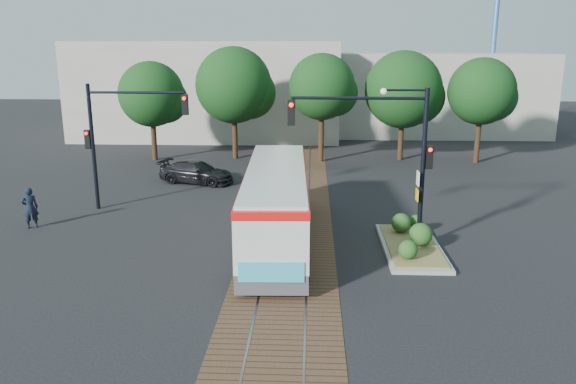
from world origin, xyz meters
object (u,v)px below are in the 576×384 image
(officer, at_px, (30,208))
(signal_pole_left, at_px, (115,130))
(city_bus, at_px, (276,201))
(parked_car, at_px, (196,172))
(traffic_island, at_px, (412,240))
(signal_pole_main, at_px, (391,143))

(officer, bearing_deg, signal_pole_left, -163.75)
(city_bus, height_order, parked_car, city_bus)
(traffic_island, xyz_separation_m, officer, (-16.10, 1.83, 0.58))
(traffic_island, distance_m, signal_pole_left, 14.50)
(traffic_island, distance_m, signal_pole_main, 3.95)
(signal_pole_main, distance_m, signal_pole_left, 13.14)
(city_bus, relative_size, officer, 6.23)
(officer, bearing_deg, traffic_island, 143.27)
(traffic_island, xyz_separation_m, signal_pole_main, (-0.96, 0.09, 3.83))
(traffic_island, xyz_separation_m, signal_pole_left, (-13.19, 4.89, 3.54))
(officer, relative_size, parked_car, 0.42)
(signal_pole_main, bearing_deg, signal_pole_left, 158.55)
(city_bus, distance_m, traffic_island, 5.55)
(parked_car, bearing_deg, signal_pole_main, -121.38)
(parked_car, bearing_deg, city_bus, -136.17)
(traffic_island, height_order, signal_pole_main, signal_pole_main)
(city_bus, distance_m, signal_pole_main, 5.07)
(city_bus, relative_size, parked_car, 2.60)
(signal_pole_left, bearing_deg, signal_pole_main, -21.45)
(city_bus, relative_size, signal_pole_left, 1.88)
(traffic_island, height_order, parked_car, parked_car)
(traffic_island, relative_size, parked_car, 1.20)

